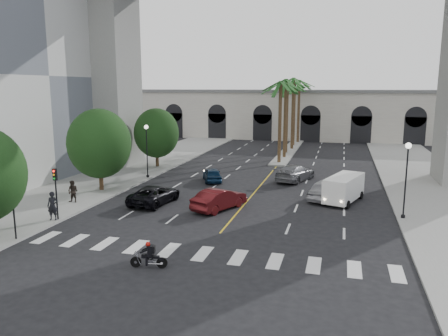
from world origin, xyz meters
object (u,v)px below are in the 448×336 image
lamp_post_left_far (147,147)px  pedestrian_b (73,192)px  car_a (326,189)px  lamp_post_right (406,174)px  traffic_signal_near (13,200)px  pedestrian_a (53,206)px  car_d (295,173)px  car_b (219,199)px  cargo_van (344,188)px  car_e (212,175)px  motorcycle_rider (150,256)px  car_c (155,195)px

lamp_post_left_far → pedestrian_b: size_ratio=3.10×
car_a → lamp_post_left_far: bearing=3.6°
lamp_post_right → traffic_signal_near: lamp_post_right is taller
pedestrian_a → pedestrian_b: size_ratio=1.13×
car_a → car_d: (-3.20, 6.49, -0.04)m
car_d → car_a: bearing=135.8°
car_b → cargo_van: (8.91, 4.54, 0.38)m
car_e → pedestrian_b: (-8.06, -10.79, 0.35)m
car_a → pedestrian_b: 20.08m
lamp_post_left_far → car_a: 18.01m
cargo_van → pedestrian_b: (-20.28, -6.12, -0.16)m
pedestrian_b → car_a: bearing=19.7°
car_d → pedestrian_a: (-14.36, -17.51, 0.33)m
motorcycle_rider → pedestrian_a: 10.89m
lamp_post_right → motorcycle_rider: (-13.39, -11.99, -2.60)m
pedestrian_a → car_b: bearing=18.8°
lamp_post_right → car_d: (-8.54, 10.80, -2.43)m
pedestrian_a → car_e: bearing=54.3°
car_a → car_b: bearing=49.5°
lamp_post_left_far → pedestrian_b: bearing=-98.0°
lamp_post_left_far → car_e: bearing=3.6°
car_b → car_e: bearing=-46.6°
traffic_signal_near → car_e: bearing=71.1°
lamp_post_right → traffic_signal_near: size_ratio=1.47×
motorcycle_rider → car_e: 20.60m
car_c → car_d: 14.92m
car_e → car_c: bearing=54.2°
traffic_signal_near → pedestrian_b: 8.41m
cargo_van → pedestrian_a: (-18.91, -10.46, -0.05)m
lamp_post_right → car_c: bearing=-178.3°
car_c → car_e: 9.18m
lamp_post_left_far → lamp_post_right: size_ratio=1.00×
traffic_signal_near → car_e: (6.49, 18.91, -1.84)m
car_c → traffic_signal_near: bearing=72.3°
lamp_post_left_far → lamp_post_right: (22.80, -8.00, 0.00)m
lamp_post_right → pedestrian_b: bearing=-174.4°
lamp_post_left_far → car_d: size_ratio=0.98×
lamp_post_left_far → motorcycle_rider: size_ratio=2.82×
traffic_signal_near → motorcycle_rider: (9.31, -1.49, -1.89)m
lamp_post_right → car_d: 13.98m
car_b → car_d: (4.36, 11.59, 0.00)m
motorcycle_rider → pedestrian_b: size_ratio=1.10×
motorcycle_rider → car_c: size_ratio=0.37×
lamp_post_right → cargo_van: (-3.99, 3.75, -2.05)m
lamp_post_left_far → lamp_post_right: bearing=-19.3°
motorcycle_rider → cargo_van: 18.34m
lamp_post_left_far → traffic_signal_near: size_ratio=1.47×
lamp_post_left_far → pedestrian_a: lamp_post_left_far is taller
lamp_post_right → pedestrian_b: (-24.27, -2.38, -2.21)m
car_d → cargo_van: cargo_van is taller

